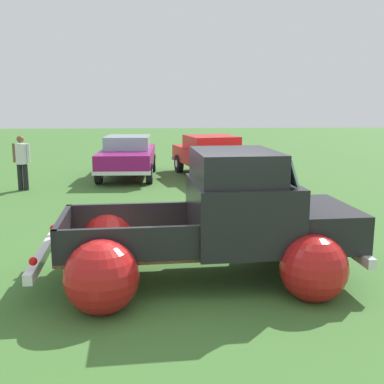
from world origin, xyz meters
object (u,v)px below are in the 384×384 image
object	(u,v)px
show_car_1	(212,155)
spectator_0	(22,159)
vintage_pickup_truck	(223,229)
lane_cone_1	(159,223)
lane_cone_0	(298,217)
show_car_0	(128,155)

from	to	relation	value
show_car_1	spectator_0	xyz separation A→B (m)	(-5.90, -2.22, 0.14)
vintage_pickup_truck	lane_cone_1	size ratio (longest dim) A/B	7.52
vintage_pickup_truck	spectator_0	world-z (taller)	vintage_pickup_truck
vintage_pickup_truck	lane_cone_1	world-z (taller)	vintage_pickup_truck
show_car_1	lane_cone_0	distance (m)	7.30
show_car_1	spectator_0	distance (m)	6.31
vintage_pickup_truck	lane_cone_0	distance (m)	3.02
show_car_0	show_car_1	size ratio (longest dim) A/B	0.93
vintage_pickup_truck	show_car_0	world-z (taller)	vintage_pickup_truck
vintage_pickup_truck	show_car_1	xyz separation A→B (m)	(0.82, 9.58, 0.03)
lane_cone_0	show_car_0	bearing A→B (deg)	118.53
show_car_1	lane_cone_0	size ratio (longest dim) A/B	7.24
show_car_1	lane_cone_1	bearing A→B (deg)	-26.59
spectator_0	lane_cone_0	world-z (taller)	spectator_0
spectator_0	lane_cone_1	bearing A→B (deg)	-134.02
show_car_0	show_car_1	bearing A→B (deg)	89.65
vintage_pickup_truck	show_car_0	bearing A→B (deg)	98.63
show_car_1	lane_cone_1	world-z (taller)	show_car_1
vintage_pickup_truck	lane_cone_1	bearing A→B (deg)	111.25
vintage_pickup_truck	show_car_0	size ratio (longest dim) A/B	1.12
show_car_0	lane_cone_0	xyz separation A→B (m)	(3.96, -7.29, -0.47)
lane_cone_0	show_car_1	bearing A→B (deg)	97.93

